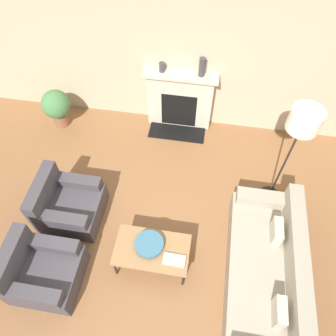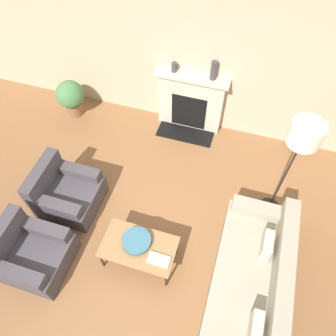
{
  "view_description": "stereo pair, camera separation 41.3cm",
  "coord_description": "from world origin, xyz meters",
  "px_view_note": "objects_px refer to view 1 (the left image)",
  "views": [
    {
      "loc": [
        0.46,
        -1.54,
        4.61
      ],
      "look_at": [
        -0.03,
        1.47,
        0.45
      ],
      "focal_mm": 35.0,
      "sensor_mm": 36.0,
      "label": 1
    },
    {
      "loc": [
        0.86,
        -1.44,
        4.61
      ],
      "look_at": [
        -0.03,
        1.47,
        0.45
      ],
      "focal_mm": 35.0,
      "sensor_mm": 36.0,
      "label": 2
    }
  ],
  "objects_px": {
    "floor_lamp": "(302,127)",
    "mantel_vase_center_left": "(202,67)",
    "armchair_near": "(41,272)",
    "bowl": "(149,244)",
    "coffee_table": "(152,250)",
    "potted_plant": "(57,106)",
    "book": "(174,260)",
    "mantel_vase_left": "(162,67)",
    "fireplace": "(180,101)",
    "couch": "(267,274)",
    "armchair_far": "(68,205)"
  },
  "relations": [
    {
      "from": "floor_lamp",
      "to": "mantel_vase_center_left",
      "type": "relative_size",
      "value": 5.82
    },
    {
      "from": "armchair_near",
      "to": "floor_lamp",
      "type": "height_order",
      "value": "floor_lamp"
    },
    {
      "from": "bowl",
      "to": "floor_lamp",
      "type": "xyz_separation_m",
      "value": [
        1.72,
        1.35,
        1.15
      ]
    },
    {
      "from": "floor_lamp",
      "to": "coffee_table",
      "type": "bearing_deg",
      "value": -140.29
    },
    {
      "from": "potted_plant",
      "to": "floor_lamp",
      "type": "bearing_deg",
      "value": -14.53
    },
    {
      "from": "book",
      "to": "mantel_vase_left",
      "type": "distance_m",
      "value": 3.09
    },
    {
      "from": "mantel_vase_center_left",
      "to": "potted_plant",
      "type": "relative_size",
      "value": 0.43
    },
    {
      "from": "floor_lamp",
      "to": "armchair_near",
      "type": "bearing_deg",
      "value": -148.58
    },
    {
      "from": "bowl",
      "to": "fireplace",
      "type": "bearing_deg",
      "value": 89.58
    },
    {
      "from": "fireplace",
      "to": "mantel_vase_center_left",
      "type": "bearing_deg",
      "value": 2.41
    },
    {
      "from": "book",
      "to": "couch",
      "type": "bearing_deg",
      "value": 3.78
    },
    {
      "from": "book",
      "to": "mantel_vase_center_left",
      "type": "relative_size",
      "value": 0.92
    },
    {
      "from": "bowl",
      "to": "book",
      "type": "distance_m",
      "value": 0.39
    },
    {
      "from": "armchair_near",
      "to": "fireplace",
      "type": "bearing_deg",
      "value": -22.91
    },
    {
      "from": "couch",
      "to": "floor_lamp",
      "type": "distance_m",
      "value": 1.97
    },
    {
      "from": "armchair_near",
      "to": "coffee_table",
      "type": "relative_size",
      "value": 0.88
    },
    {
      "from": "bowl",
      "to": "mantel_vase_center_left",
      "type": "relative_size",
      "value": 1.21
    },
    {
      "from": "armchair_near",
      "to": "bowl",
      "type": "xyz_separation_m",
      "value": [
        1.37,
        0.54,
        0.19
      ]
    },
    {
      "from": "armchair_far",
      "to": "bowl",
      "type": "xyz_separation_m",
      "value": [
        1.37,
        -0.49,
        0.19
      ]
    },
    {
      "from": "fireplace",
      "to": "armchair_far",
      "type": "xyz_separation_m",
      "value": [
        -1.39,
        -2.25,
        -0.28
      ]
    },
    {
      "from": "potted_plant",
      "to": "mantel_vase_left",
      "type": "bearing_deg",
      "value": 11.54
    },
    {
      "from": "couch",
      "to": "floor_lamp",
      "type": "bearing_deg",
      "value": 175.02
    },
    {
      "from": "floor_lamp",
      "to": "book",
      "type": "bearing_deg",
      "value": -132.28
    },
    {
      "from": "book",
      "to": "mantel_vase_left",
      "type": "relative_size",
      "value": 1.81
    },
    {
      "from": "armchair_near",
      "to": "mantel_vase_center_left",
      "type": "xyz_separation_m",
      "value": [
        1.73,
        3.3,
        1.03
      ]
    },
    {
      "from": "armchair_far",
      "to": "mantel_vase_center_left",
      "type": "height_order",
      "value": "mantel_vase_center_left"
    },
    {
      "from": "fireplace",
      "to": "couch",
      "type": "relative_size",
      "value": 0.56
    },
    {
      "from": "fireplace",
      "to": "potted_plant",
      "type": "bearing_deg",
      "value": -170.44
    },
    {
      "from": "couch",
      "to": "armchair_near",
      "type": "distance_m",
      "value": 3.0
    },
    {
      "from": "fireplace",
      "to": "armchair_near",
      "type": "relative_size",
      "value": 1.44
    },
    {
      "from": "book",
      "to": "bowl",
      "type": "bearing_deg",
      "value": 158.84
    },
    {
      "from": "bowl",
      "to": "coffee_table",
      "type": "bearing_deg",
      "value": -47.22
    },
    {
      "from": "mantel_vase_center_left",
      "to": "book",
      "type": "bearing_deg",
      "value": -89.98
    },
    {
      "from": "fireplace",
      "to": "armchair_near",
      "type": "xyz_separation_m",
      "value": [
        -1.39,
        -3.28,
        -0.28
      ]
    },
    {
      "from": "armchair_near",
      "to": "mantel_vase_center_left",
      "type": "height_order",
      "value": "mantel_vase_center_left"
    },
    {
      "from": "armchair_far",
      "to": "coffee_table",
      "type": "height_order",
      "value": "armchair_far"
    },
    {
      "from": "bowl",
      "to": "mantel_vase_center_left",
      "type": "height_order",
      "value": "mantel_vase_center_left"
    },
    {
      "from": "armchair_near",
      "to": "mantel_vase_left",
      "type": "xyz_separation_m",
      "value": [
        1.07,
        3.3,
        0.95
      ]
    },
    {
      "from": "mantel_vase_center_left",
      "to": "fireplace",
      "type": "bearing_deg",
      "value": -177.59
    },
    {
      "from": "bowl",
      "to": "potted_plant",
      "type": "height_order",
      "value": "potted_plant"
    },
    {
      "from": "armchair_far",
      "to": "fireplace",
      "type": "bearing_deg",
      "value": -31.64
    },
    {
      "from": "coffee_table",
      "to": "bowl",
      "type": "xyz_separation_m",
      "value": [
        -0.04,
        0.05,
        0.08
      ]
    },
    {
      "from": "couch",
      "to": "potted_plant",
      "type": "height_order",
      "value": "couch"
    },
    {
      "from": "armchair_far",
      "to": "mantel_vase_left",
      "type": "bearing_deg",
      "value": -25.27
    },
    {
      "from": "potted_plant",
      "to": "armchair_near",
      "type": "bearing_deg",
      "value": -73.95
    },
    {
      "from": "coffee_table",
      "to": "armchair_near",
      "type": "bearing_deg",
      "value": -160.78
    },
    {
      "from": "fireplace",
      "to": "armchair_far",
      "type": "bearing_deg",
      "value": -121.64
    },
    {
      "from": "armchair_near",
      "to": "armchair_far",
      "type": "relative_size",
      "value": 1.0
    },
    {
      "from": "mantel_vase_left",
      "to": "mantel_vase_center_left",
      "type": "height_order",
      "value": "mantel_vase_center_left"
    },
    {
      "from": "fireplace",
      "to": "coffee_table",
      "type": "bearing_deg",
      "value": -89.55
    }
  ]
}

